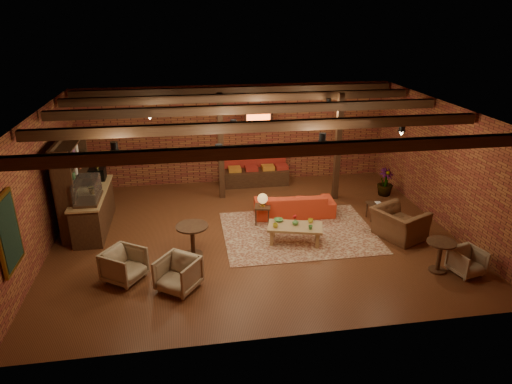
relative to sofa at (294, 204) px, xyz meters
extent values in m
plane|color=#422210|center=(-1.28, -1.00, -0.32)|extent=(10.00, 10.00, 0.00)
cube|color=black|center=(-1.28, -1.00, 2.88)|extent=(10.00, 8.00, 0.02)
cube|color=maroon|center=(-1.28, 3.00, 1.28)|extent=(10.00, 0.02, 3.20)
cube|color=maroon|center=(-1.28, -5.00, 1.28)|extent=(10.00, 0.02, 3.20)
cube|color=maroon|center=(-6.28, -1.00, 1.28)|extent=(0.02, 8.00, 3.20)
cube|color=maroon|center=(3.72, -1.00, 1.28)|extent=(0.02, 8.00, 3.20)
cylinder|color=black|center=(-1.28, 0.60, 2.53)|extent=(9.60, 0.12, 0.12)
cube|color=black|center=(-1.88, 1.60, 1.28)|extent=(0.16, 0.16, 3.20)
cube|color=black|center=(1.52, 1.00, 1.28)|extent=(0.16, 0.16, 3.20)
imported|color=#337F33|center=(-5.28, 0.20, 0.90)|extent=(0.35, 0.39, 0.30)
cube|color=black|center=(-6.21, -3.30, 1.28)|extent=(0.08, 0.96, 1.46)
cube|color=#EC5017|center=(-0.68, 2.10, 2.03)|extent=(0.86, 0.06, 0.30)
cube|color=maroon|center=(-0.14, -1.09, -0.31)|extent=(3.89, 2.97, 0.01)
imported|color=red|center=(0.00, 0.00, 0.00)|extent=(2.25, 0.99, 0.64)
cube|color=#A97A4E|center=(-0.37, -1.59, 0.10)|extent=(1.46, 0.99, 0.06)
cube|color=#A97A4E|center=(-0.96, -1.67, -0.12)|extent=(0.09, 0.09, 0.39)
cube|color=#A97A4E|center=(0.10, -1.97, -0.12)|extent=(0.09, 0.09, 0.39)
cube|color=#A97A4E|center=(-0.83, -1.22, -0.12)|extent=(0.09, 0.09, 0.39)
cube|color=#A97A4E|center=(0.23, -1.52, -0.12)|extent=(0.09, 0.09, 0.39)
imported|color=gold|center=(-0.87, -1.62, 0.19)|extent=(0.16, 0.16, 0.10)
imported|color=#47853C|center=(-0.05, -1.85, 0.19)|extent=(0.13, 0.13, 0.10)
imported|color=gold|center=(0.05, -1.49, 0.19)|extent=(0.16, 0.16, 0.10)
imported|color=#47853C|center=(-0.72, -1.27, 0.16)|extent=(0.28, 0.28, 0.06)
imported|color=#47853C|center=(-0.35, -1.54, 0.20)|extent=(0.15, 0.15, 0.13)
sphere|color=red|center=(-0.35, -1.54, 0.34)|extent=(0.10, 0.10, 0.10)
cube|color=black|center=(-0.97, -0.41, 0.17)|extent=(0.50, 0.50, 0.04)
cylinder|color=black|center=(-0.97, -0.41, -0.08)|extent=(0.04, 0.04, 0.47)
cylinder|color=olive|center=(-0.97, -0.41, 0.20)|extent=(0.14, 0.14, 0.02)
cylinder|color=olive|center=(-0.97, -0.41, 0.27)|extent=(0.04, 0.04, 0.20)
sphere|color=gold|center=(-0.97, -0.41, 0.41)|extent=(0.28, 0.28, 0.28)
cylinder|color=black|center=(-2.88, -1.84, 0.43)|extent=(0.75, 0.75, 0.04)
cylinder|color=black|center=(-2.88, -1.84, 0.06)|extent=(0.10, 0.10, 0.73)
cylinder|color=black|center=(-2.88, -1.84, -0.30)|extent=(0.45, 0.45, 0.04)
imported|color=#B5A98C|center=(-4.35, -2.66, 0.07)|extent=(1.00, 1.02, 0.77)
imported|color=#B5A98C|center=(-3.22, -3.19, 0.07)|extent=(1.03, 1.02, 0.78)
imported|color=brown|center=(2.28, -1.74, 0.19)|extent=(1.19, 1.39, 1.03)
cube|color=black|center=(2.13, -0.62, 0.12)|extent=(0.43, 0.43, 0.04)
cylinder|color=black|center=(2.13, -0.62, -0.11)|extent=(0.04, 0.04, 0.43)
imported|color=black|center=(2.13, -0.62, 0.15)|extent=(0.16, 0.21, 0.02)
cylinder|color=black|center=(2.45, -3.39, 0.39)|extent=(0.62, 0.62, 0.04)
cylinder|color=black|center=(2.45, -3.39, 0.04)|extent=(0.10, 0.10, 0.68)
cylinder|color=black|center=(2.45, -3.39, -0.30)|extent=(0.37, 0.37, 0.04)
imported|color=#B5A98C|center=(3.01, -3.57, 0.00)|extent=(0.75, 0.72, 0.64)
imported|color=#4C7F4C|center=(3.12, 0.99, 0.95)|extent=(1.89, 1.89, 2.55)
camera|label=1|loc=(-2.90, -11.38, 5.10)|focal=32.00mm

